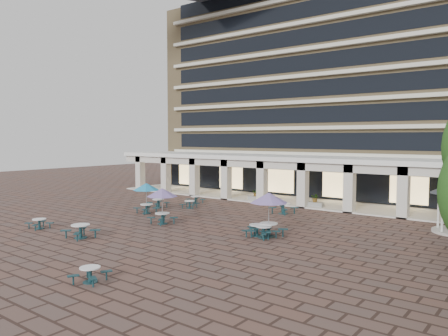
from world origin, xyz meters
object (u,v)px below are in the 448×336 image
Objects in this scene: picnic_table_4 at (146,188)px; planter_left at (256,197)px; picnic_table_1 at (81,230)px; planter_right at (315,202)px; picnic_table_2 at (90,273)px.

picnic_table_4 is 11.53m from planter_left.
planter_right is at bearing 74.22° from picnic_table_1.
picnic_table_1 is 1.29× the size of planter_right.
picnic_table_1 reaches higher than picnic_table_2.
picnic_table_2 is 25.01m from planter_left.
picnic_table_4 reaches higher than picnic_table_1.
planter_right reaches higher than planter_left.
planter_right is at bearing 59.36° from picnic_table_4.
picnic_table_1 is 20.30m from planter_right.
picnic_table_2 is (7.43, -4.59, -0.11)m from picnic_table_1.
planter_left is 1.00× the size of planter_right.
picnic_table_1 is at bearing 128.69° from picnic_table_2.
picnic_table_1 is 8.73m from picnic_table_2.
picnic_table_2 is at bearing -87.20° from planter_right.
picnic_table_4 reaches higher than picnic_table_2.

